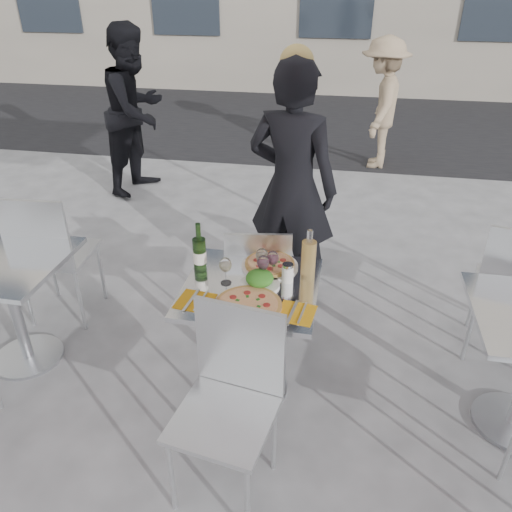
% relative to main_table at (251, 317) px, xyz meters
% --- Properties ---
extents(ground, '(80.00, 80.00, 0.00)m').
position_rel_main_table_xyz_m(ground, '(0.00, 0.00, -0.54)').
color(ground, slate).
extents(street_asphalt, '(24.00, 5.00, 0.00)m').
position_rel_main_table_xyz_m(street_asphalt, '(0.00, 6.50, -0.54)').
color(street_asphalt, black).
rests_on(street_asphalt, ground).
extents(main_table, '(0.72, 0.72, 0.75)m').
position_rel_main_table_xyz_m(main_table, '(0.00, 0.00, 0.00)').
color(main_table, '#B7BABF').
rests_on(main_table, ground).
extents(side_table_left, '(0.72, 0.72, 0.75)m').
position_rel_main_table_xyz_m(side_table_left, '(-1.50, 0.00, 0.00)').
color(side_table_left, '#B7BABF').
rests_on(side_table_left, ground).
extents(chair_far, '(0.47, 0.48, 0.89)m').
position_rel_main_table_xyz_m(chair_far, '(-0.04, 0.45, -0.01)').
color(chair_far, silver).
rests_on(chair_far, ground).
extents(chair_near, '(0.50, 0.51, 0.95)m').
position_rel_main_table_xyz_m(chair_near, '(0.02, -0.59, 0.02)').
color(chair_near, silver).
rests_on(chair_near, ground).
extents(side_chair_lfar, '(0.49, 0.50, 1.00)m').
position_rel_main_table_xyz_m(side_chair_lfar, '(-1.48, 0.43, 0.05)').
color(side_chair_lfar, silver).
rests_on(side_chair_lfar, ground).
extents(woman_diner, '(0.74, 0.57, 1.79)m').
position_rel_main_table_xyz_m(woman_diner, '(0.09, 1.07, 0.36)').
color(woman_diner, black).
rests_on(woman_diner, ground).
extents(pedestrian_a, '(0.87, 1.01, 1.80)m').
position_rel_main_table_xyz_m(pedestrian_a, '(-1.87, 2.98, 0.36)').
color(pedestrian_a, black).
rests_on(pedestrian_a, ground).
extents(pedestrian_b, '(0.69, 1.08, 1.59)m').
position_rel_main_table_xyz_m(pedestrian_b, '(0.81, 4.30, 0.25)').
color(pedestrian_b, tan).
rests_on(pedestrian_b, ground).
extents(pizza_near, '(0.34, 0.34, 0.02)m').
position_rel_main_table_xyz_m(pizza_near, '(0.02, -0.19, 0.22)').
color(pizza_near, '#B98948').
rests_on(pizza_near, main_table).
extents(pizza_far, '(0.33, 0.33, 0.03)m').
position_rel_main_table_xyz_m(pizza_far, '(0.07, 0.21, 0.23)').
color(pizza_far, white).
rests_on(pizza_far, main_table).
extents(salad_plate, '(0.22, 0.22, 0.09)m').
position_rel_main_table_xyz_m(salad_plate, '(0.05, 0.01, 0.25)').
color(salad_plate, white).
rests_on(salad_plate, main_table).
extents(wine_bottle, '(0.07, 0.07, 0.29)m').
position_rel_main_table_xyz_m(wine_bottle, '(-0.31, 0.10, 0.32)').
color(wine_bottle, '#2E5720').
rests_on(wine_bottle, main_table).
extents(carafe, '(0.08, 0.08, 0.29)m').
position_rel_main_table_xyz_m(carafe, '(0.29, 0.14, 0.33)').
color(carafe, '#E4B961').
rests_on(carafe, main_table).
extents(sugar_shaker, '(0.06, 0.06, 0.11)m').
position_rel_main_table_xyz_m(sugar_shaker, '(0.19, 0.08, 0.26)').
color(sugar_shaker, white).
rests_on(sugar_shaker, main_table).
extents(wineglass_white_a, '(0.07, 0.07, 0.16)m').
position_rel_main_table_xyz_m(wineglass_white_a, '(-0.14, 0.00, 0.32)').
color(wineglass_white_a, white).
rests_on(wineglass_white_a, main_table).
extents(wineglass_white_b, '(0.07, 0.07, 0.16)m').
position_rel_main_table_xyz_m(wineglass_white_b, '(0.04, 0.14, 0.32)').
color(wineglass_white_b, white).
rests_on(wineglass_white_b, main_table).
extents(wineglass_red_a, '(0.07, 0.07, 0.16)m').
position_rel_main_table_xyz_m(wineglass_red_a, '(0.06, 0.06, 0.32)').
color(wineglass_red_a, white).
rests_on(wineglass_red_a, main_table).
extents(wineglass_red_b, '(0.07, 0.07, 0.16)m').
position_rel_main_table_xyz_m(wineglass_red_b, '(0.10, 0.12, 0.32)').
color(wineglass_red_b, white).
rests_on(wineglass_red_b, main_table).
extents(napkin_left, '(0.20, 0.20, 0.01)m').
position_rel_main_table_xyz_m(napkin_left, '(-0.25, -0.20, 0.21)').
color(napkin_left, orange).
rests_on(napkin_left, main_table).
extents(napkin_right, '(0.20, 0.20, 0.01)m').
position_rel_main_table_xyz_m(napkin_right, '(0.27, -0.20, 0.21)').
color(napkin_right, orange).
rests_on(napkin_right, main_table).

